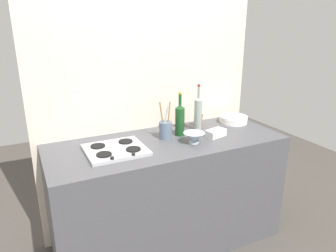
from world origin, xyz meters
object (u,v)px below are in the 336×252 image
(utensil_crock, at_px, (166,129))
(condiment_jar_front, at_px, (181,123))
(plate_stack, at_px, (233,119))
(wine_bottle_mid_left, at_px, (198,113))
(condiment_jar_rear, at_px, (199,120))
(mixing_bowl, at_px, (194,137))
(wine_bottle_leftmost, at_px, (180,119))
(stovetop_hob, at_px, (116,150))
(butter_dish, at_px, (216,133))

(utensil_crock, distance_m, condiment_jar_front, 0.32)
(plate_stack, bearing_deg, wine_bottle_mid_left, -174.47)
(wine_bottle_mid_left, bearing_deg, condiment_jar_rear, 54.80)
(utensil_crock, bearing_deg, mixing_bowl, -50.33)
(wine_bottle_leftmost, relative_size, condiment_jar_front, 4.65)
(plate_stack, bearing_deg, mixing_bowl, -154.20)
(stovetop_hob, bearing_deg, utensil_crock, 10.45)
(wine_bottle_leftmost, xyz_separation_m, utensil_crock, (-0.14, -0.02, -0.06))
(plate_stack, height_order, wine_bottle_mid_left, wine_bottle_mid_left)
(utensil_crock, bearing_deg, stovetop_hob, -169.55)
(condiment_jar_front, height_order, condiment_jar_rear, condiment_jar_rear)
(wine_bottle_leftmost, bearing_deg, condiment_jar_front, 59.31)
(mixing_bowl, height_order, butter_dish, mixing_bowl)
(condiment_jar_front, bearing_deg, plate_stack, -11.86)
(plate_stack, relative_size, condiment_jar_front, 3.30)
(condiment_jar_front, bearing_deg, utensil_crock, -140.31)
(mixing_bowl, bearing_deg, wine_bottle_mid_left, 53.58)
(butter_dish, relative_size, condiment_jar_front, 2.11)
(wine_bottle_mid_left, distance_m, mixing_bowl, 0.32)
(butter_dish, distance_m, utensil_crock, 0.40)
(butter_dish, xyz_separation_m, utensil_crock, (-0.37, 0.13, 0.05))
(stovetop_hob, height_order, butter_dish, butter_dish)
(butter_dish, bearing_deg, mixing_bowl, -168.40)
(wine_bottle_mid_left, relative_size, condiment_jar_rear, 3.77)
(condiment_jar_rear, bearing_deg, stovetop_hob, -164.36)
(mixing_bowl, distance_m, butter_dish, 0.23)
(butter_dish, xyz_separation_m, condiment_jar_front, (-0.13, 0.33, 0.01))
(plate_stack, bearing_deg, utensil_crock, -172.24)
(wine_bottle_leftmost, height_order, utensil_crock, wine_bottle_leftmost)
(mixing_bowl, relative_size, butter_dish, 1.01)
(stovetop_hob, relative_size, condiment_jar_rear, 3.99)
(wine_bottle_leftmost, bearing_deg, butter_dish, -33.11)
(mixing_bowl, distance_m, utensil_crock, 0.24)
(mixing_bowl, height_order, condiment_jar_rear, condiment_jar_rear)
(condiment_jar_front, xyz_separation_m, condiment_jar_rear, (0.15, -0.05, 0.01))
(mixing_bowl, xyz_separation_m, utensil_crock, (-0.15, 0.18, 0.03))
(butter_dish, distance_m, condiment_jar_rear, 0.28)
(butter_dish, bearing_deg, wine_bottle_mid_left, 104.21)
(mixing_bowl, bearing_deg, wine_bottle_leftmost, 93.72)
(plate_stack, bearing_deg, wine_bottle_leftmost, -172.63)
(mixing_bowl, bearing_deg, condiment_jar_front, 76.34)
(wine_bottle_leftmost, distance_m, condiment_jar_front, 0.23)
(wine_bottle_mid_left, xyz_separation_m, mixing_bowl, (-0.18, -0.24, -0.10))
(wine_bottle_leftmost, relative_size, utensil_crock, 1.20)
(wine_bottle_mid_left, bearing_deg, utensil_crock, -169.54)
(mixing_bowl, bearing_deg, utensil_crock, 129.67)
(butter_dish, height_order, condiment_jar_front, condiment_jar_front)
(plate_stack, relative_size, butter_dish, 1.57)
(stovetop_hob, distance_m, condiment_jar_rear, 0.85)
(plate_stack, height_order, butter_dish, plate_stack)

